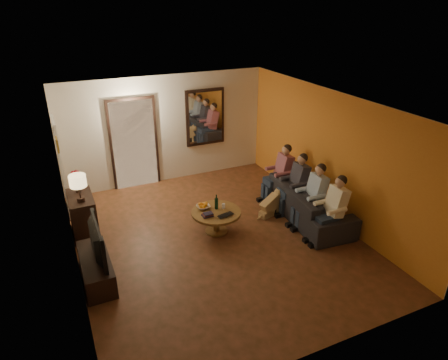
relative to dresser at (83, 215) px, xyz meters
name	(u,v)px	position (x,y,z in m)	size (l,w,h in m)	color
floor	(216,238)	(2.25, -1.25, -0.40)	(5.00, 6.00, 0.01)	#432C12
ceiling	(215,105)	(2.25, -1.25, 2.20)	(5.00, 6.00, 0.01)	white
back_wall	(166,130)	(2.25, 1.75, 0.90)	(5.00, 0.02, 2.60)	beige
front_wall	(318,274)	(2.25, -4.25, 0.90)	(5.00, 0.02, 2.60)	beige
left_wall	(67,204)	(-0.25, -1.25, 0.90)	(0.02, 6.00, 2.60)	beige
right_wall	(329,155)	(4.75, -1.25, 0.90)	(0.02, 6.00, 2.60)	beige
orange_accent	(329,156)	(4.74, -1.25, 0.90)	(0.01, 6.00, 2.60)	orange
kitchen_doorway	(134,144)	(1.45, 1.73, 0.65)	(1.00, 0.06, 2.10)	#FFE0A5
door_trim	(134,145)	(1.45, 1.72, 0.65)	(1.12, 0.04, 2.22)	black
fridge_glimpse	(145,149)	(1.70, 1.74, 0.50)	(0.45, 0.03, 1.70)	silver
mirror_frame	(205,117)	(3.25, 1.71, 1.10)	(1.00, 0.05, 1.40)	black
mirror_glass	(206,118)	(3.25, 1.68, 1.10)	(0.86, 0.02, 1.26)	white
white_door	(62,167)	(-0.21, 1.05, 0.62)	(0.06, 0.85, 2.04)	white
framed_art	(57,144)	(-0.22, 0.05, 1.45)	(0.03, 0.28, 0.24)	#B28C33
art_canvas	(58,144)	(-0.21, 0.05, 1.45)	(0.01, 0.22, 0.18)	brown
dresser	(83,215)	(0.00, 0.00, 0.00)	(0.45, 0.90, 0.80)	black
table_lamp	(79,188)	(0.00, -0.22, 0.67)	(0.30, 0.30, 0.54)	beige
flower_vase	(77,181)	(0.00, 0.22, 0.62)	(0.14, 0.14, 0.44)	#B01224
tv_stand	(96,268)	(0.00, -1.54, -0.19)	(0.45, 1.25, 0.42)	black
tv	(92,242)	(0.00, -1.54, 0.33)	(0.14, 1.07, 0.62)	black
sofa	(307,201)	(4.32, -1.25, -0.05)	(0.93, 2.38, 0.69)	black
person_a	(333,211)	(4.22, -2.15, 0.20)	(0.60, 0.40, 1.20)	tan
person_b	(313,198)	(4.22, -1.55, 0.20)	(0.60, 0.40, 1.20)	tan
person_c	(296,186)	(4.22, -0.95, 0.20)	(0.60, 0.40, 1.20)	tan
person_d	(281,175)	(4.22, -0.35, 0.20)	(0.60, 0.40, 1.20)	tan
dog	(271,203)	(3.64, -0.89, -0.12)	(0.56, 0.24, 0.56)	#A88A4D
coffee_table	(216,221)	(2.35, -1.01, -0.17)	(0.96, 0.96, 0.45)	brown
bowl	(203,207)	(2.17, -0.79, 0.08)	(0.26, 0.26, 0.06)	white
oranges	(203,204)	(2.17, -0.79, 0.15)	(0.20, 0.20, 0.08)	orange
wine_bottle	(216,202)	(2.40, -0.91, 0.21)	(0.07, 0.07, 0.31)	black
wine_glass	(224,206)	(2.53, -0.96, 0.10)	(0.06, 0.06, 0.10)	silver
book_stack	(208,215)	(2.13, -1.11, 0.09)	(0.20, 0.15, 0.07)	black
laptop	(227,216)	(2.45, -1.29, 0.06)	(0.33, 0.21, 0.03)	black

